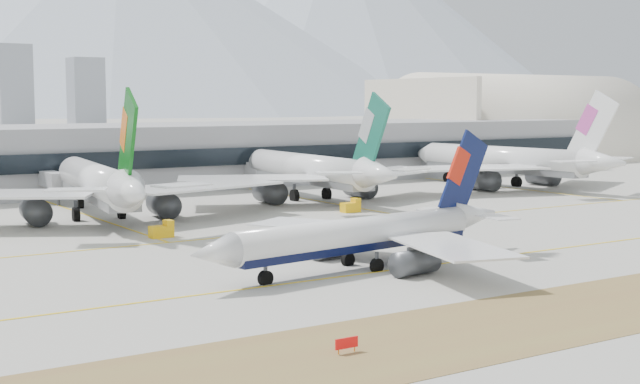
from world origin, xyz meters
TOP-DOWN VIEW (x-y plane):
  - ground at (0.00, 0.00)m, footprint 3000.00×3000.00m
  - taxiing_airliner at (-9.03, -1.86)m, footprint 50.94×43.95m
  - widebody_eva at (-22.47, 59.16)m, footprint 64.45×63.60m
  - widebody_cathay at (25.71, 65.66)m, footprint 63.89×62.53m
  - widebody_china_air at (79.79, 62.94)m, footprint 65.56×64.40m
  - terminal at (0.00, 114.84)m, footprint 280.00×43.10m
  - hangar at (154.56, 135.00)m, footprint 91.00×60.00m
  - hold_sign_left at (-32.84, -32.00)m, footprint 2.20×0.15m
  - gse_c at (21.08, 44.98)m, footprint 3.55×2.00m
  - gse_b at (-20.94, 35.22)m, footprint 3.55×2.00m

SIDE VIEW (x-z plane):
  - ground at x=0.00m, z-range 0.00..0.00m
  - hangar at x=154.56m, z-range -29.86..30.14m
  - hold_sign_left at x=-32.84m, z-range 0.20..1.55m
  - gse_c at x=21.08m, z-range -0.25..2.35m
  - gse_b at x=-20.94m, z-range -0.25..2.35m
  - taxiing_airliner at x=-9.03m, z-range -4.43..12.70m
  - widebody_cathay at x=25.71m, z-range -5.34..17.46m
  - widebody_eva at x=-22.47m, z-range -5.43..17.76m
  - widebody_china_air at x=79.79m, z-range -5.49..17.96m
  - terminal at x=0.00m, z-range 0.00..15.00m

